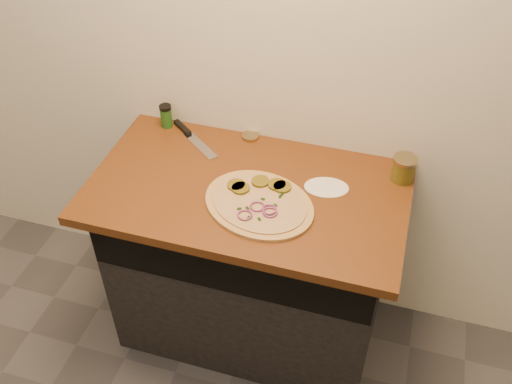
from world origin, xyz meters
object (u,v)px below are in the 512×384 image
(pizza, at_px, (259,203))
(spice_shaker, at_px, (166,116))
(salsa_jar, at_px, (403,169))
(chefs_knife, at_px, (191,136))

(pizza, distance_m, spice_shaker, 0.63)
(spice_shaker, bearing_deg, salsa_jar, -3.98)
(pizza, height_order, salsa_jar, salsa_jar)
(pizza, bearing_deg, salsa_jar, 31.44)
(pizza, xyz_separation_m, chefs_knife, (-0.39, 0.32, -0.00))
(pizza, height_order, spice_shaker, spice_shaker)
(spice_shaker, bearing_deg, chefs_knife, -20.23)
(pizza, relative_size, chefs_knife, 2.06)
(chefs_knife, xyz_separation_m, spice_shaker, (-0.13, 0.05, 0.05))
(pizza, relative_size, spice_shaker, 5.27)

